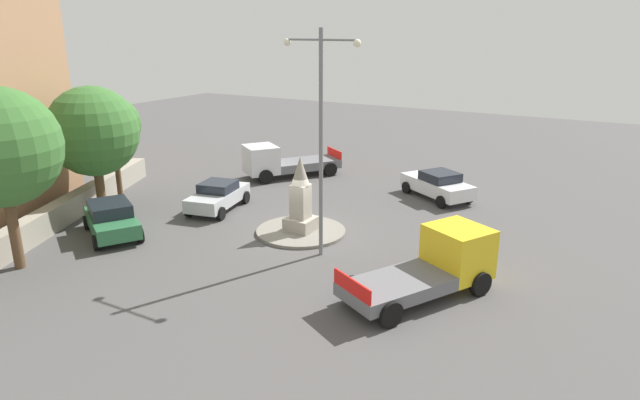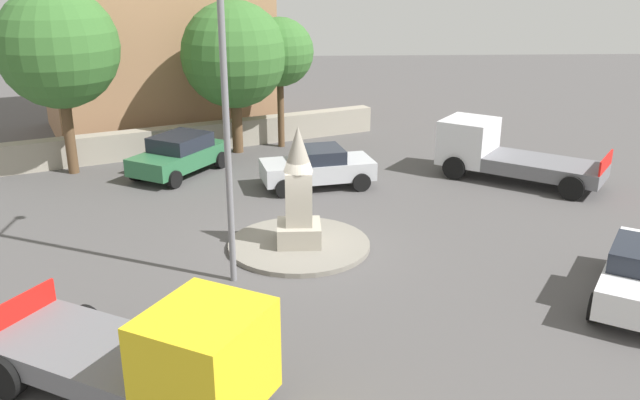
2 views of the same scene
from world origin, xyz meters
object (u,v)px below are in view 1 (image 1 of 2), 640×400
(car_green_approaching, at_px, (111,219))
(car_white_parked_left, at_px, (437,184))
(car_silver_passing, at_px, (218,196))
(truck_yellow_parked_right, at_px, (435,265))
(truck_white_near_island, at_px, (281,162))
(tree_near_wall, at_px, (112,125))
(monument, at_px, (301,199))
(streetlamp, at_px, (321,126))
(tree_mid_cluster, at_px, (93,132))

(car_green_approaching, bearing_deg, car_white_parked_left, 49.28)
(car_silver_passing, distance_m, car_white_parked_left, 11.50)
(car_white_parked_left, distance_m, truck_yellow_parked_right, 11.10)
(truck_white_near_island, relative_size, tree_near_wall, 1.08)
(monument, bearing_deg, car_silver_passing, 172.01)
(truck_yellow_parked_right, height_order, tree_near_wall, tree_near_wall)
(streetlamp, relative_size, car_green_approaching, 2.03)
(tree_near_wall, bearing_deg, car_silver_passing, 13.66)
(monument, distance_m, tree_mid_cluster, 10.59)
(streetlamp, xyz_separation_m, car_green_approaching, (-9.00, -2.67, -4.43))
(streetlamp, xyz_separation_m, car_silver_passing, (-7.27, 2.42, -4.48))
(car_white_parked_left, xyz_separation_m, truck_yellow_parked_right, (3.36, -10.58, 0.26))
(streetlamp, distance_m, truck_yellow_parked_right, 6.58)
(streetlamp, xyz_separation_m, tree_mid_cluster, (-11.99, -0.74, -1.18))
(truck_yellow_parked_right, bearing_deg, tree_mid_cluster, 179.45)
(monument, xyz_separation_m, car_white_parked_left, (3.61, 8.01, -0.81))
(tree_mid_cluster, bearing_deg, car_green_approaching, -32.93)
(car_silver_passing, relative_size, tree_mid_cluster, 0.67)
(streetlamp, relative_size, car_white_parked_left, 1.94)
(monument, relative_size, truck_white_near_island, 0.57)
(truck_yellow_parked_right, distance_m, tree_mid_cluster, 17.25)
(car_silver_passing, height_order, car_green_approaching, car_green_approaching)
(monument, relative_size, car_green_approaching, 0.78)
(truck_white_near_island, relative_size, tree_mid_cluster, 0.95)
(car_green_approaching, xyz_separation_m, truck_white_near_island, (1.02, 11.82, 0.18))
(car_silver_passing, relative_size, tree_near_wall, 0.76)
(truck_white_near_island, bearing_deg, truck_yellow_parked_right, -37.74)
(car_green_approaching, distance_m, tree_near_wall, 6.24)
(truck_white_near_island, bearing_deg, streetlamp, -48.91)
(monument, bearing_deg, streetlamp, -40.35)
(truck_yellow_parked_right, bearing_deg, car_white_parked_left, 107.63)
(truck_yellow_parked_right, xyz_separation_m, tree_mid_cluster, (-16.99, 0.16, 3.00))
(tree_near_wall, height_order, tree_mid_cluster, tree_mid_cluster)
(car_green_approaching, height_order, truck_white_near_island, truck_white_near_island)
(monument, height_order, car_silver_passing, monument)
(streetlamp, bearing_deg, monument, 139.65)
(car_green_approaching, bearing_deg, streetlamp, 16.55)
(streetlamp, distance_m, car_silver_passing, 8.88)
(monument, height_order, truck_yellow_parked_right, monument)
(streetlamp, xyz_separation_m, truck_white_near_island, (-7.97, 9.14, -4.25))
(car_silver_passing, xyz_separation_m, car_green_approaching, (-1.72, -5.09, 0.05))
(tree_mid_cluster, bearing_deg, tree_near_wall, 113.81)
(streetlamp, bearing_deg, tree_mid_cluster, -176.49)
(car_green_approaching, distance_m, tree_mid_cluster, 4.82)
(monument, relative_size, tree_near_wall, 0.61)
(monument, bearing_deg, tree_mid_cluster, -166.47)
(streetlamp, height_order, tree_near_wall, streetlamp)
(car_silver_passing, xyz_separation_m, truck_yellow_parked_right, (12.27, -3.32, 0.29))
(monument, xyz_separation_m, car_green_approaching, (-7.03, -4.35, -0.79))
(streetlamp, bearing_deg, truck_yellow_parked_right, -10.20)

